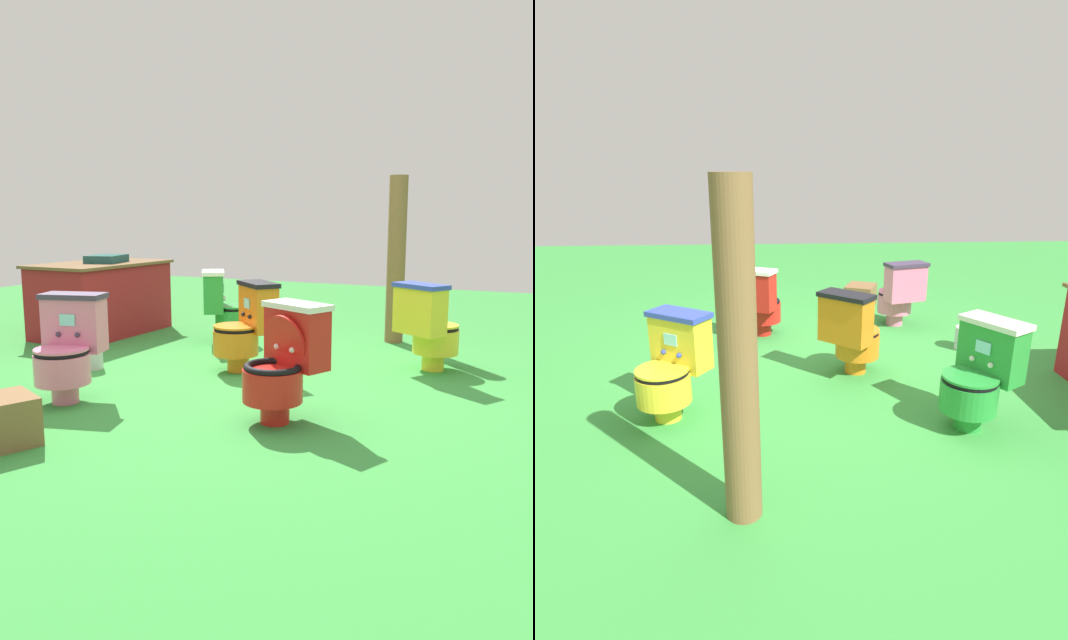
# 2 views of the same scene
# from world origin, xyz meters

# --- Properties ---
(ground) EXTENTS (14.00, 14.00, 0.00)m
(ground) POSITION_xyz_m (0.00, 0.00, 0.00)
(ground) COLOR green
(toilet_yellow) EXTENTS (0.63, 0.60, 0.73)m
(toilet_yellow) POSITION_xyz_m (1.01, -1.12, 0.37)
(toilet_yellow) COLOR yellow
(toilet_yellow) RESTS_ON ground
(toilet_green) EXTENTS (0.60, 0.63, 0.73)m
(toilet_green) POSITION_xyz_m (1.29, 0.92, 0.37)
(toilet_green) COLOR green
(toilet_green) RESTS_ON ground
(toilet_red) EXTENTS (0.61, 0.57, 0.73)m
(toilet_red) POSITION_xyz_m (-0.61, -0.56, 0.37)
(toilet_red) COLOR red
(toilet_red) RESTS_ON ground
(toilet_orange) EXTENTS (0.64, 0.63, 0.73)m
(toilet_orange) POSITION_xyz_m (0.40, 0.23, 0.37)
(toilet_orange) COLOR orange
(toilet_orange) RESTS_ON ground
(toilet_pink) EXTENTS (0.58, 0.52, 0.73)m
(toilet_pink) POSITION_xyz_m (-0.85, 0.95, 0.37)
(toilet_pink) COLOR pink
(toilet_pink) RESTS_ON ground
(vendor_table) EXTENTS (1.48, 0.89, 0.85)m
(vendor_table) POSITION_xyz_m (1.16, 2.36, 0.39)
(vendor_table) COLOR maroon
(vendor_table) RESTS_ON ground
(wooden_post) EXTENTS (0.18, 0.18, 1.65)m
(wooden_post) POSITION_xyz_m (2.07, -0.59, 0.82)
(wooden_post) COLOR brown
(wooden_post) RESTS_ON ground
(lemon_bucket) EXTENTS (0.22, 0.22, 0.28)m
(lemon_bucket) POSITION_xyz_m (-0.11, 1.43, 0.12)
(lemon_bucket) COLOR #B7B7BF
(lemon_bucket) RESTS_ON ground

